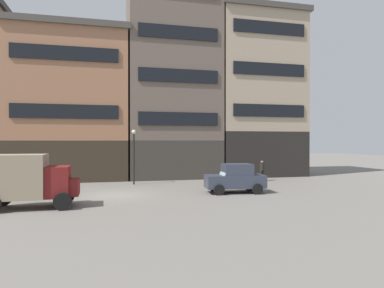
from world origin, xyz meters
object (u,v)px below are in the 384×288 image
Objects in this scene: pedestrian_officer at (262,169)px; streetlamp_curbside at (134,149)px; sedan_dark at (235,178)px; delivery_truck_near at (28,179)px.

streetlamp_curbside is (-10.33, 0.28, 1.69)m from pedestrian_officer.
sedan_dark is 2.13× the size of pedestrian_officer.
delivery_truck_near is 9.98m from streetlamp_curbside.
streetlamp_curbside is (-5.92, 5.77, 1.76)m from sedan_dark.
sedan_dark is 0.93× the size of streetlamp_curbside.
sedan_dark is 7.05m from pedestrian_officer.
delivery_truck_near is 17.81m from pedestrian_officer.
delivery_truck_near is 11.81m from sedan_dark.
pedestrian_officer is at bearing 26.22° from delivery_truck_near.
streetlamp_curbside reaches higher than delivery_truck_near.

